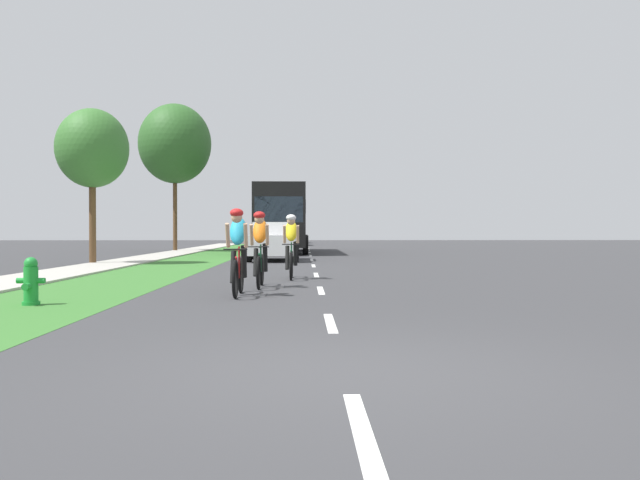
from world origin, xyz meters
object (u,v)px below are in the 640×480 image
suv_silver (290,234)px  fire_hydrant_green (31,282)px  cyclist_trailing (260,249)px  pickup_blue (294,234)px  street_tree_near (92,149)px  bus_black (283,216)px  sedan_white (274,241)px  street_tree_far (175,144)px  cyclist_lead (238,251)px  cyclist_distant (291,246)px

suv_silver → fire_hydrant_green: bearing=-94.2°
fire_hydrant_green → cyclist_trailing: 4.74m
pickup_blue → street_tree_near: size_ratio=0.92×
fire_hydrant_green → bus_black: bus_black is taller
cyclist_trailing → sedan_white: (-0.27, 12.66, -0.04)m
pickup_blue → street_tree_near: (-6.59, -42.41, 3.27)m
street_tree_near → street_tree_far: bearing=89.8°
fire_hydrant_green → street_tree_far: street_tree_far is taller
pickup_blue → cyclist_trailing: bearing=-90.0°
pickup_blue → street_tree_far: size_ratio=0.60×
fire_hydrant_green → cyclist_trailing: cyclist_trailing is taller
suv_silver → street_tree_near: 31.62m
cyclist_lead → street_tree_near: (-6.33, 11.91, 3.29)m
cyclist_lead → suv_silver: suv_silver is taller
cyclist_distant → street_tree_near: (-7.22, 7.66, 3.29)m
bus_black → suv_silver: size_ratio=2.47×
cyclist_distant → street_tree_near: bearing=133.3°
cyclist_trailing → sedan_white: size_ratio=0.40×
sedan_white → cyclist_lead: bearing=-90.1°
pickup_blue → cyclist_lead: bearing=-90.3°
sedan_white → street_tree_near: size_ratio=0.78×
cyclist_lead → pickup_blue: (0.26, 54.32, 0.02)m
cyclist_trailing → street_tree_far: 26.67m
cyclist_trailing → bus_black: size_ratio=0.15×
cyclist_trailing → street_tree_far: (-6.57, 25.27, 5.44)m
sedan_white → pickup_blue: (0.25, 39.86, 0.06)m
fire_hydrant_green → cyclist_distant: size_ratio=0.44×
fire_hydrant_green → suv_silver: 44.27m
cyclist_trailing → sedan_white: bearing=91.2°
cyclist_lead → pickup_blue: pickup_blue is taller
cyclist_trailing → cyclist_distant: size_ratio=1.00×
street_tree_far → bus_black: bearing=-20.4°
fire_hydrant_green → suv_silver: bearing=85.8°
suv_silver → sedan_white: bearing=-90.2°
fire_hydrant_green → pickup_blue: bearing=86.5°
sedan_white → bus_black: 10.32m
fire_hydrant_green → cyclist_distant: (4.03, 5.69, 0.44)m
cyclist_lead → bus_black: (0.05, 24.71, 1.17)m
cyclist_trailing → suv_silver: 40.90m
sedan_white → suv_silver: (0.10, 28.24, 0.18)m
fire_hydrant_green → cyclist_distant: bearing=54.7°
fire_hydrant_green → sedan_white: (3.15, 15.91, 0.40)m
cyclist_distant → pickup_blue: 50.07m
cyclist_trailing → sedan_white: cyclist_trailing is taller
fire_hydrant_green → pickup_blue: 55.87m
cyclist_trailing → street_tree_far: size_ratio=0.20×
fire_hydrant_green → cyclist_lead: (3.14, 1.44, 0.44)m
street_tree_far → fire_hydrant_green: bearing=-83.7°
cyclist_lead → suv_silver: size_ratio=0.37×
cyclist_lead → bus_black: 24.74m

